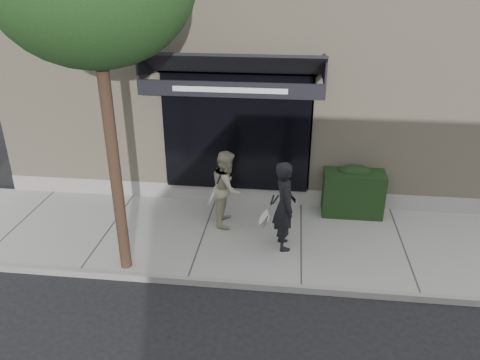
# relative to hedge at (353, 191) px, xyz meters

# --- Properties ---
(ground) EXTENTS (80.00, 80.00, 0.00)m
(ground) POSITION_rel_hedge_xyz_m (-1.10, -1.25, -0.66)
(ground) COLOR black
(ground) RESTS_ON ground
(sidewalk) EXTENTS (20.00, 3.00, 0.12)m
(sidewalk) POSITION_rel_hedge_xyz_m (-1.10, -1.25, -0.60)
(sidewalk) COLOR #9C9B96
(sidewalk) RESTS_ON ground
(curb) EXTENTS (20.00, 0.10, 0.14)m
(curb) POSITION_rel_hedge_xyz_m (-1.10, -2.80, -0.59)
(curb) COLOR gray
(curb) RESTS_ON ground
(building_facade) EXTENTS (14.30, 8.04, 5.64)m
(building_facade) POSITION_rel_hedge_xyz_m (-1.11, 3.71, 2.08)
(building_facade) COLOR tan
(building_facade) RESTS_ON ground
(hedge) EXTENTS (1.30, 0.70, 1.14)m
(hedge) POSITION_rel_hedge_xyz_m (0.00, 0.00, 0.00)
(hedge) COLOR black
(hedge) RESTS_ON sidewalk
(pedestrian_front) EXTENTS (0.76, 0.85, 1.78)m
(pedestrian_front) POSITION_rel_hedge_xyz_m (-1.46, -1.55, 0.35)
(pedestrian_front) COLOR black
(pedestrian_front) RESTS_ON sidewalk
(pedestrian_back) EXTENTS (0.68, 0.94, 1.63)m
(pedestrian_back) POSITION_rel_hedge_xyz_m (-2.68, -0.73, 0.27)
(pedestrian_back) COLOR #AFA78C
(pedestrian_back) RESTS_ON sidewalk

